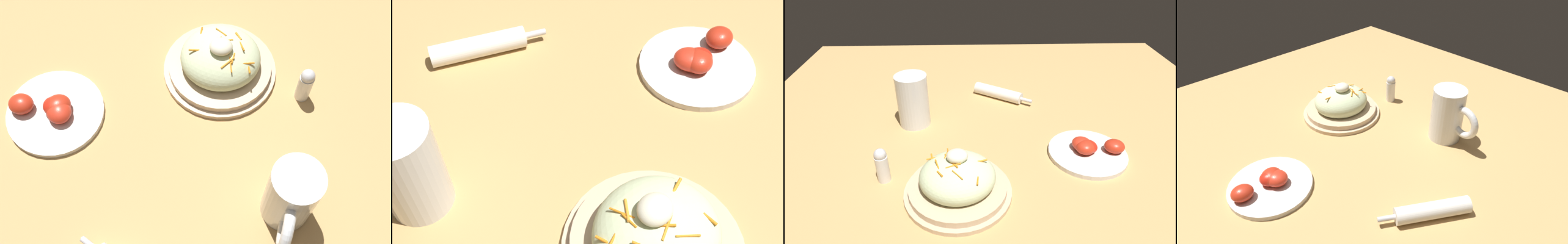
# 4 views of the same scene
# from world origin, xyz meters

# --- Properties ---
(ground_plane) EXTENTS (1.43, 1.43, 0.00)m
(ground_plane) POSITION_xyz_m (0.00, 0.00, 0.00)
(ground_plane) COLOR tan
(salad_plate) EXTENTS (0.22, 0.22, 0.10)m
(salad_plate) POSITION_xyz_m (0.10, 0.21, 0.03)
(salad_plate) COLOR #D1B28E
(salad_plate) RESTS_ON ground_plane
(beer_mug) EXTENTS (0.08, 0.14, 0.14)m
(beer_mug) POSITION_xyz_m (0.22, -0.08, 0.06)
(beer_mug) COLOR white
(beer_mug) RESTS_ON ground_plane
(napkin_roll) EXTENTS (0.17, 0.12, 0.04)m
(napkin_roll) POSITION_xyz_m (-0.02, -0.21, 0.02)
(napkin_roll) COLOR white
(napkin_roll) RESTS_ON ground_plane
(tomato_plate) EXTENTS (0.19, 0.19, 0.04)m
(tomato_plate) POSITION_xyz_m (-0.21, 0.08, 0.01)
(tomato_plate) COLOR silver
(tomato_plate) RESTS_ON ground_plane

